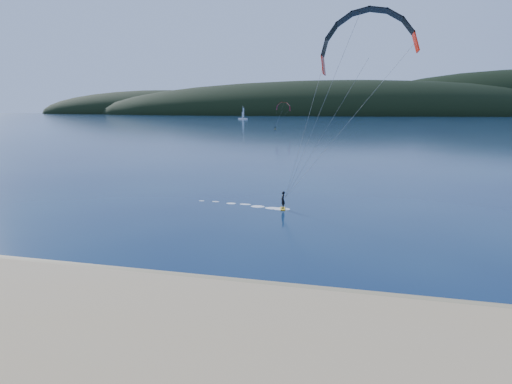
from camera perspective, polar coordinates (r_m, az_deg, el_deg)
ground at (r=25.35m, az=-13.36°, el=-15.05°), size 1800.00×1800.00×0.00m
wet_sand at (r=29.03m, az=-9.22°, el=-11.35°), size 220.00×2.50×0.10m
headland at (r=765.53m, az=13.55°, el=9.71°), size 1200.00×310.00×140.00m
kitesurfer_near at (r=41.37m, az=13.87°, el=15.86°), size 23.59×8.51×18.33m
kitesurfer_far at (r=228.30m, az=3.54°, el=10.64°), size 9.70×7.12×12.61m
sailboat at (r=439.35m, az=-1.70°, el=9.52°), size 9.46×5.95×13.23m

